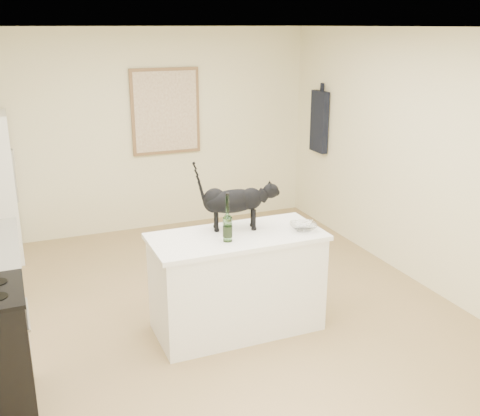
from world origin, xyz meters
name	(u,v)px	position (x,y,z in m)	size (l,w,h in m)	color
floor	(219,319)	(0.00, 0.00, 0.00)	(5.50, 5.50, 0.00)	#9A7B52
ceiling	(215,27)	(0.00, 0.00, 2.60)	(5.50, 5.50, 0.00)	white
wall_back	(143,132)	(0.00, 2.75, 1.30)	(4.50, 4.50, 0.00)	beige
wall_front	(436,343)	(0.00, -2.75, 1.30)	(4.50, 4.50, 0.00)	beige
wall_right	(427,162)	(2.25, 0.00, 1.30)	(5.50, 5.50, 0.00)	beige
island_base	(237,284)	(0.10, -0.20, 0.43)	(1.44, 0.67, 0.86)	white
island_top	(237,237)	(0.10, -0.20, 0.88)	(1.50, 0.70, 0.04)	white
artwork_frame	(166,111)	(0.30, 2.72, 1.55)	(0.90, 0.03, 1.10)	brown
artwork_canvas	(166,112)	(0.30, 2.70, 1.55)	(0.82, 0.00, 1.02)	beige
hanging_garment	(319,122)	(2.19, 2.05, 1.40)	(0.08, 0.34, 0.80)	black
black_cat	(233,204)	(0.13, -0.05, 1.13)	(0.66, 0.20, 0.46)	black
wine_bottle	(228,220)	(-0.03, -0.31, 1.08)	(0.08, 0.08, 0.37)	#296127
glass_bowl	(303,227)	(0.68, -0.31, 0.93)	(0.24, 0.24, 0.06)	silver
fridge_paper	(12,157)	(-1.60, 2.47, 1.17)	(0.01, 0.15, 0.20)	silver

